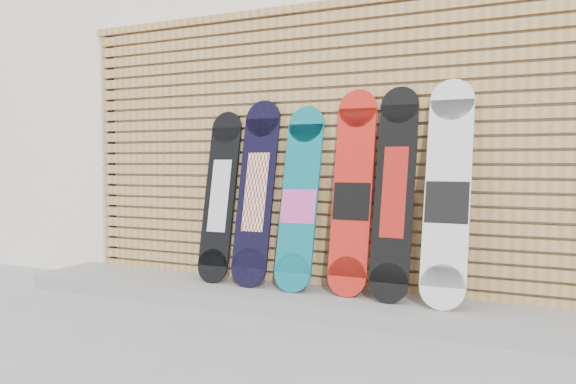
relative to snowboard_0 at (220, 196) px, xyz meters
The scene contains 10 objects.
ground 1.43m from the snowboard_0, 42.10° to the right, with size 80.00×80.00×0.00m, color gray.
building 3.20m from the snowboard_0, 63.08° to the left, with size 12.00×5.00×3.60m, color white.
concrete_step 1.05m from the snowboard_0, ahead, with size 4.60×0.70×0.12m, color gray.
slat_wall 0.85m from the snowboard_0, 13.92° to the left, with size 4.26×0.08×2.29m.
snowboard_0 is the anchor object (origin of this frame).
snowboard_1 0.34m from the snowboard_0, ahead, with size 0.30×0.33×1.45m.
snowboard_2 0.71m from the snowboard_0, ahead, with size 0.29×0.35×1.39m.
snowboard_3 1.12m from the snowboard_0, ahead, with size 0.29×0.31×1.49m.
snowboard_4 1.43m from the snowboard_0, ahead, with size 0.27×0.36×1.50m.
snowboard_5 1.79m from the snowboard_0, ahead, with size 0.30×0.40×1.53m.
Camera 1 is at (1.50, -3.08, 1.07)m, focal length 35.00 mm.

